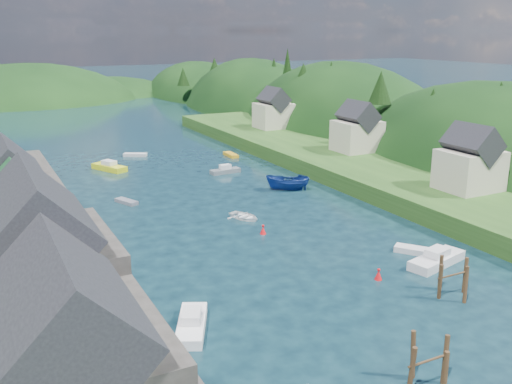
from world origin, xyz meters
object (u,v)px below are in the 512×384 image
piling_cluster_near (428,369)px  piling_cluster_far (453,281)px  channel_buoy_near (378,275)px  channel_buoy_far (263,230)px

piling_cluster_near → piling_cluster_far: 14.42m
piling_cluster_near → piling_cluster_far: size_ratio=1.05×
piling_cluster_near → piling_cluster_far: bearing=38.8°
channel_buoy_near → channel_buoy_far: size_ratio=1.00×
piling_cluster_near → channel_buoy_far: (3.99, 29.82, -0.92)m
piling_cluster_near → channel_buoy_near: (7.72, 14.42, -0.92)m
channel_buoy_near → channel_buoy_far: 15.84m
channel_buoy_near → piling_cluster_near: bearing=-118.2°
piling_cluster_near → channel_buoy_near: size_ratio=3.58×
channel_buoy_far → piling_cluster_near: bearing=-97.6°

